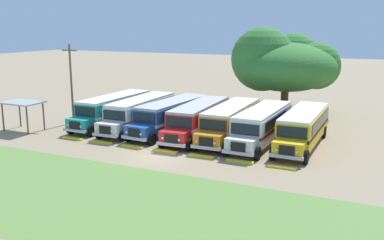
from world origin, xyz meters
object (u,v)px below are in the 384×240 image
broad_shade_tree (284,63)px  utility_pole (71,82)px  parked_bus_slot_0 (114,109)px  waiting_shelter (22,105)px  parked_bus_slot_1 (140,112)px  parked_bus_slot_3 (199,118)px  parked_bus_slot_6 (303,126)px  parked_bus_slot_4 (231,120)px  parked_bus_slot_5 (262,124)px  parked_bus_slot_2 (171,114)px

broad_shade_tree → utility_pole: broad_shade_tree is taller
parked_bus_slot_0 → waiting_shelter: parked_bus_slot_0 is taller
parked_bus_slot_1 → utility_pole: utility_pole is taller
parked_bus_slot_0 → parked_bus_slot_3: bearing=87.8°
parked_bus_slot_3 → parked_bus_slot_6: size_ratio=1.01×
parked_bus_slot_1 → parked_bus_slot_6: size_ratio=1.00×
parked_bus_slot_4 → waiting_shelter: 19.15m
parked_bus_slot_1 → parked_bus_slot_4: bearing=89.5°
parked_bus_slot_0 → parked_bus_slot_1: size_ratio=1.00×
broad_shade_tree → utility_pole: bearing=-141.8°
parked_bus_slot_0 → parked_bus_slot_5: bearing=89.0°
parked_bus_slot_5 → broad_shade_tree: size_ratio=0.91×
parked_bus_slot_0 → parked_bus_slot_5: size_ratio=1.00×
parked_bus_slot_1 → parked_bus_slot_3: bearing=86.8°
utility_pole → waiting_shelter: size_ratio=2.17×
parked_bus_slot_1 → parked_bus_slot_4: same height
parked_bus_slot_4 → waiting_shelter: bearing=-74.6°
parked_bus_slot_0 → parked_bus_slot_6: size_ratio=1.00×
parked_bus_slot_1 → parked_bus_slot_6: bearing=90.3°
parked_bus_slot_1 → parked_bus_slot_3: same height
parked_bus_slot_2 → parked_bus_slot_4: bearing=93.6°
parked_bus_slot_0 → parked_bus_slot_2: bearing=89.8°
waiting_shelter → parked_bus_slot_0: bearing=43.7°
utility_pole → waiting_shelter: bearing=-113.6°
parked_bus_slot_4 → waiting_shelter: (-18.28, -5.64, 0.87)m
parked_bus_slot_6 → waiting_shelter: parked_bus_slot_6 is taller
parked_bus_slot_0 → waiting_shelter: 8.36m
parked_bus_slot_2 → parked_bus_slot_5: bearing=91.8°
parked_bus_slot_0 → broad_shade_tree: bearing=133.4°
parked_bus_slot_2 → parked_bus_slot_0: bearing=-86.8°
parked_bus_slot_3 → parked_bus_slot_5: (5.77, 0.05, 0.00)m
parked_bus_slot_1 → utility_pole: size_ratio=1.39×
parked_bus_slot_4 → utility_pole: (-16.31, -1.12, 2.58)m
parked_bus_slot_2 → utility_pole: bearing=-79.9°
broad_shade_tree → utility_pole: size_ratio=1.52×
parked_bus_slot_6 → parked_bus_slot_5: bearing=-80.3°
parked_bus_slot_2 → broad_shade_tree: bearing=154.4°
parked_bus_slot_4 → parked_bus_slot_5: 2.89m
parked_bus_slot_1 → parked_bus_slot_3: 6.17m
parked_bus_slot_6 → broad_shade_tree: bearing=-159.5°
parked_bus_slot_2 → parked_bus_slot_5: 8.68m
parked_bus_slot_1 → parked_bus_slot_4: size_ratio=1.00×
parked_bus_slot_2 → parked_bus_slot_6: 11.95m
parked_bus_slot_6 → parked_bus_slot_4: bearing=-87.6°
broad_shade_tree → parked_bus_slot_6: bearing=-69.3°
parked_bus_slot_0 → utility_pole: 4.95m
parked_bus_slot_2 → utility_pole: (-10.51, -1.15, 2.58)m
parked_bus_slot_3 → waiting_shelter: (-15.40, -5.30, 0.87)m
parked_bus_slot_0 → broad_shade_tree: size_ratio=0.91×
parked_bus_slot_2 → broad_shade_tree: (7.21, 12.77, 3.93)m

